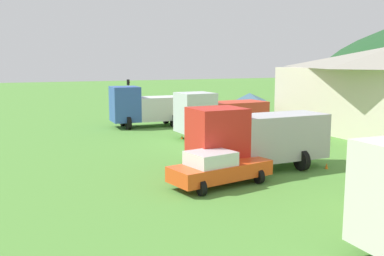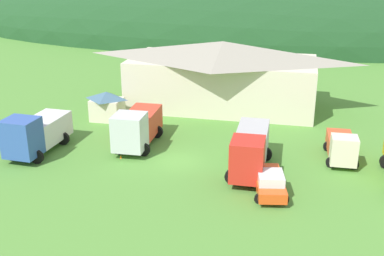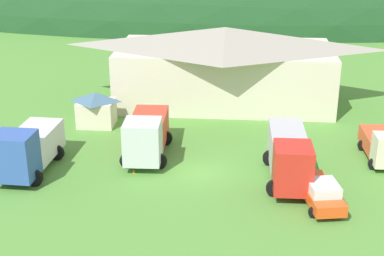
{
  "view_description": "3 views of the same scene",
  "coord_description": "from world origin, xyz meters",
  "px_view_note": "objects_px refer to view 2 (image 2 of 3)",
  "views": [
    {
      "loc": [
        24.93,
        -12.93,
        5.72
      ],
      "look_at": [
        -2.68,
        -0.43,
        1.06
      ],
      "focal_mm": 41.04,
      "sensor_mm": 36.0,
      "label": 1
    },
    {
      "loc": [
        8.79,
        -33.41,
        15.48
      ],
      "look_at": [
        0.55,
        3.33,
        1.62
      ],
      "focal_mm": 44.83,
      "sensor_mm": 36.0,
      "label": 2
    },
    {
      "loc": [
        2.35,
        -34.43,
        16.85
      ],
      "look_at": [
        -0.76,
        3.12,
        2.0
      ],
      "focal_mm": 52.93,
      "sensor_mm": 36.0,
      "label": 3
    }
  ],
  "objects_px": {
    "tow_truck_silver": "(137,127)",
    "light_truck_cream": "(342,146)",
    "depot_building": "(222,74)",
    "crane_truck_red": "(250,149)",
    "traffic_cone_near_pickup": "(121,158)",
    "box_truck_blue": "(35,133)",
    "service_pickup_orange": "(270,182)",
    "play_shed_cream": "(107,105)",
    "traffic_cone_mid_row": "(269,154)"
  },
  "relations": [
    {
      "from": "depot_building",
      "to": "box_truck_blue",
      "type": "distance_m",
      "value": 20.31
    },
    {
      "from": "play_shed_cream",
      "to": "traffic_cone_mid_row",
      "type": "xyz_separation_m",
      "value": [
        16.1,
        -5.1,
        -1.46
      ]
    },
    {
      "from": "service_pickup_orange",
      "to": "tow_truck_silver",
      "type": "bearing_deg",
      "value": -127.72
    },
    {
      "from": "traffic_cone_mid_row",
      "to": "depot_building",
      "type": "bearing_deg",
      "value": 116.5
    },
    {
      "from": "crane_truck_red",
      "to": "traffic_cone_near_pickup",
      "type": "bearing_deg",
      "value": -92.25
    },
    {
      "from": "tow_truck_silver",
      "to": "traffic_cone_mid_row",
      "type": "distance_m",
      "value": 11.19
    },
    {
      "from": "crane_truck_red",
      "to": "traffic_cone_mid_row",
      "type": "distance_m",
      "value": 4.38
    },
    {
      "from": "crane_truck_red",
      "to": "service_pickup_orange",
      "type": "bearing_deg",
      "value": 28.48
    },
    {
      "from": "light_truck_cream",
      "to": "box_truck_blue",
      "type": "bearing_deg",
      "value": -82.51
    },
    {
      "from": "tow_truck_silver",
      "to": "service_pickup_orange",
      "type": "xyz_separation_m",
      "value": [
        11.47,
        -5.96,
        -0.94
      ]
    },
    {
      "from": "tow_truck_silver",
      "to": "crane_truck_red",
      "type": "relative_size",
      "value": 0.92
    },
    {
      "from": "service_pickup_orange",
      "to": "traffic_cone_near_pickup",
      "type": "xyz_separation_m",
      "value": [
        -11.96,
        3.27,
        -0.83
      ]
    },
    {
      "from": "traffic_cone_near_pickup",
      "to": "light_truck_cream",
      "type": "bearing_deg",
      "value": 11.1
    },
    {
      "from": "tow_truck_silver",
      "to": "service_pickup_orange",
      "type": "bearing_deg",
      "value": 61.02
    },
    {
      "from": "play_shed_cream",
      "to": "service_pickup_orange",
      "type": "relative_size",
      "value": 0.61
    },
    {
      "from": "tow_truck_silver",
      "to": "traffic_cone_mid_row",
      "type": "bearing_deg",
      "value": 92.74
    },
    {
      "from": "service_pickup_orange",
      "to": "depot_building",
      "type": "bearing_deg",
      "value": -171.44
    },
    {
      "from": "play_shed_cream",
      "to": "light_truck_cream",
      "type": "relative_size",
      "value": 0.58
    },
    {
      "from": "crane_truck_red",
      "to": "light_truck_cream",
      "type": "xyz_separation_m",
      "value": [
        6.78,
        3.62,
        -0.62
      ]
    },
    {
      "from": "depot_building",
      "to": "tow_truck_silver",
      "type": "bearing_deg",
      "value": -112.16
    },
    {
      "from": "tow_truck_silver",
      "to": "crane_truck_red",
      "type": "height_order",
      "value": "tow_truck_silver"
    },
    {
      "from": "play_shed_cream",
      "to": "crane_truck_red",
      "type": "xyz_separation_m",
      "value": [
        14.87,
        -8.89,
        0.37
      ]
    },
    {
      "from": "depot_building",
      "to": "traffic_cone_mid_row",
      "type": "bearing_deg",
      "value": -63.5
    },
    {
      "from": "traffic_cone_near_pickup",
      "to": "traffic_cone_mid_row",
      "type": "height_order",
      "value": "traffic_cone_mid_row"
    },
    {
      "from": "play_shed_cream",
      "to": "depot_building",
      "type": "bearing_deg",
      "value": 33.22
    },
    {
      "from": "tow_truck_silver",
      "to": "light_truck_cream",
      "type": "relative_size",
      "value": 1.28
    },
    {
      "from": "traffic_cone_near_pickup",
      "to": "service_pickup_orange",
      "type": "bearing_deg",
      "value": -15.3
    },
    {
      "from": "depot_building",
      "to": "traffic_cone_mid_row",
      "type": "xyz_separation_m",
      "value": [
        5.88,
        -11.8,
        -3.58
      ]
    },
    {
      "from": "light_truck_cream",
      "to": "traffic_cone_near_pickup",
      "type": "height_order",
      "value": "light_truck_cream"
    },
    {
      "from": "service_pickup_orange",
      "to": "traffic_cone_near_pickup",
      "type": "bearing_deg",
      "value": -115.56
    },
    {
      "from": "service_pickup_orange",
      "to": "traffic_cone_mid_row",
      "type": "height_order",
      "value": "service_pickup_orange"
    },
    {
      "from": "crane_truck_red",
      "to": "traffic_cone_mid_row",
      "type": "relative_size",
      "value": 12.56
    },
    {
      "from": "depot_building",
      "to": "box_truck_blue",
      "type": "bearing_deg",
      "value": -128.72
    },
    {
      "from": "tow_truck_silver",
      "to": "crane_truck_red",
      "type": "xyz_separation_m",
      "value": [
        9.79,
        -2.96,
        0.06
      ]
    },
    {
      "from": "box_truck_blue",
      "to": "crane_truck_red",
      "type": "distance_m",
      "value": 17.31
    },
    {
      "from": "crane_truck_red",
      "to": "light_truck_cream",
      "type": "relative_size",
      "value": 1.39
    },
    {
      "from": "box_truck_blue",
      "to": "light_truck_cream",
      "type": "bearing_deg",
      "value": 101.73
    },
    {
      "from": "tow_truck_silver",
      "to": "traffic_cone_mid_row",
      "type": "height_order",
      "value": "tow_truck_silver"
    },
    {
      "from": "depot_building",
      "to": "light_truck_cream",
      "type": "height_order",
      "value": "depot_building"
    },
    {
      "from": "play_shed_cream",
      "to": "traffic_cone_mid_row",
      "type": "bearing_deg",
      "value": -17.59
    },
    {
      "from": "box_truck_blue",
      "to": "traffic_cone_mid_row",
      "type": "xyz_separation_m",
      "value": [
        18.54,
        3.99,
        -1.78
      ]
    },
    {
      "from": "box_truck_blue",
      "to": "light_truck_cream",
      "type": "distance_m",
      "value": 24.4
    },
    {
      "from": "depot_building",
      "to": "traffic_cone_near_pickup",
      "type": "distance_m",
      "value": 16.69
    },
    {
      "from": "depot_building",
      "to": "crane_truck_red",
      "type": "height_order",
      "value": "depot_building"
    },
    {
      "from": "play_shed_cream",
      "to": "tow_truck_silver",
      "type": "relative_size",
      "value": 0.45
    },
    {
      "from": "depot_building",
      "to": "service_pickup_orange",
      "type": "xyz_separation_m",
      "value": [
        6.33,
        -18.58,
        -2.75
      ]
    },
    {
      "from": "light_truck_cream",
      "to": "traffic_cone_mid_row",
      "type": "bearing_deg",
      "value": -93.21
    },
    {
      "from": "depot_building",
      "to": "service_pickup_orange",
      "type": "height_order",
      "value": "depot_building"
    },
    {
      "from": "light_truck_cream",
      "to": "tow_truck_silver",
      "type": "bearing_deg",
      "value": -89.26
    },
    {
      "from": "box_truck_blue",
      "to": "traffic_cone_near_pickup",
      "type": "bearing_deg",
      "value": 96.62
    }
  ]
}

